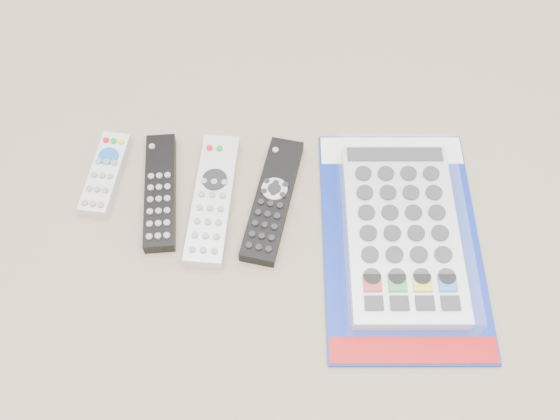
{
  "coord_description": "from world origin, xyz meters",
  "views": [
    {
      "loc": [
        0.04,
        -0.44,
        0.75
      ],
      "look_at": [
        0.02,
        0.0,
        0.01
      ],
      "focal_mm": 40.0,
      "sensor_mm": 36.0,
      "label": 1
    }
  ],
  "objects_px": {
    "remote_small_grey": "(105,174)",
    "remote_silver_dvd": "(213,199)",
    "remote_large_black": "(273,200)",
    "jumbo_remote_packaged": "(402,231)",
    "remote_slim_black": "(160,192)"
  },
  "relations": [
    {
      "from": "remote_small_grey",
      "to": "remote_slim_black",
      "type": "bearing_deg",
      "value": -12.99
    },
    {
      "from": "remote_small_grey",
      "to": "remote_silver_dvd",
      "type": "bearing_deg",
      "value": -8.17
    },
    {
      "from": "remote_large_black",
      "to": "jumbo_remote_packaged",
      "type": "xyz_separation_m",
      "value": [
        0.18,
        -0.05,
        0.01
      ]
    },
    {
      "from": "remote_silver_dvd",
      "to": "remote_slim_black",
      "type": "bearing_deg",
      "value": 174.5
    },
    {
      "from": "remote_slim_black",
      "to": "remote_silver_dvd",
      "type": "bearing_deg",
      "value": -14.72
    },
    {
      "from": "jumbo_remote_packaged",
      "to": "remote_silver_dvd",
      "type": "bearing_deg",
      "value": 167.9
    },
    {
      "from": "remote_small_grey",
      "to": "jumbo_remote_packaged",
      "type": "height_order",
      "value": "jumbo_remote_packaged"
    },
    {
      "from": "remote_small_grey",
      "to": "remote_large_black",
      "type": "height_order",
      "value": "same"
    },
    {
      "from": "remote_small_grey",
      "to": "remote_slim_black",
      "type": "height_order",
      "value": "same"
    },
    {
      "from": "remote_slim_black",
      "to": "remote_silver_dvd",
      "type": "relative_size",
      "value": 0.91
    },
    {
      "from": "remote_slim_black",
      "to": "remote_small_grey",
      "type": "bearing_deg",
      "value": 154.95
    },
    {
      "from": "remote_silver_dvd",
      "to": "jumbo_remote_packaged",
      "type": "relative_size",
      "value": 0.58
    },
    {
      "from": "remote_large_black",
      "to": "remote_small_grey",
      "type": "bearing_deg",
      "value": -177.79
    },
    {
      "from": "remote_slim_black",
      "to": "jumbo_remote_packaged",
      "type": "bearing_deg",
      "value": -16.28
    },
    {
      "from": "remote_small_grey",
      "to": "remote_silver_dvd",
      "type": "xyz_separation_m",
      "value": [
        0.16,
        -0.04,
        0.0
      ]
    }
  ]
}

